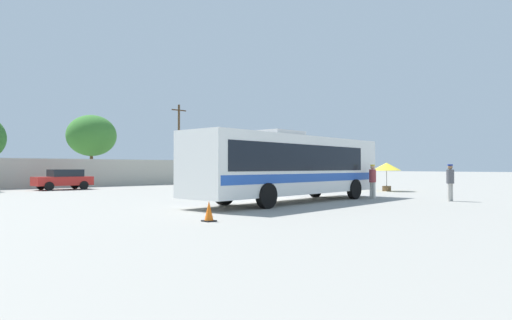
{
  "coord_description": "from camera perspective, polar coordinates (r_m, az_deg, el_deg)",
  "views": [
    {
      "loc": [
        -16.34,
        -15.36,
        1.68
      ],
      "look_at": [
        -1.72,
        0.61,
        2.03
      ],
      "focal_mm": 31.22,
      "sensor_mm": 36.0,
      "label": 1
    }
  ],
  "objects": [
    {
      "name": "passenger_waiting_on_apron",
      "position": [
        23.97,
        23.62,
        -2.38
      ],
      "size": [
        0.41,
        0.41,
        1.82
      ],
      "color": "#B7B2A8",
      "rests_on": "ground_plane"
    },
    {
      "name": "perimeter_wall",
      "position": [
        41.36,
        -19.2,
        -1.55
      ],
      "size": [
        80.0,
        0.3,
        2.38
      ],
      "primitive_type": "cube",
      "color": "#B2AD9E",
      "rests_on": "ground_plane"
    },
    {
      "name": "traffic_cone_on_apron",
      "position": [
        13.91,
        -6.05,
        -6.58
      ],
      "size": [
        0.36,
        0.36,
        0.64
      ],
      "color": "black",
      "rests_on": "ground_plane"
    },
    {
      "name": "parked_car_second_red",
      "position": [
        36.26,
        -23.45,
        -2.24
      ],
      "size": [
        4.03,
        2.0,
        1.51
      ],
      "color": "red",
      "rests_on": "ground_plane"
    },
    {
      "name": "vendor_umbrella_near_gate_yellow",
      "position": [
        32.47,
        16.39,
        -0.91
      ],
      "size": [
        1.98,
        1.98,
        1.99
      ],
      "color": "gray",
      "rests_on": "ground_plane"
    },
    {
      "name": "utility_pole_near",
      "position": [
        48.73,
        -9.86,
        2.29
      ],
      "size": [
        1.8,
        0.24,
        8.44
      ],
      "color": "#4C3823",
      "rests_on": "ground_plane"
    },
    {
      "name": "ground_plane",
      "position": [
        30.21,
        -9.68,
        -4.1
      ],
      "size": [
        300.0,
        300.0,
        0.0
      ],
      "primitive_type": "plane",
      "color": "gray"
    },
    {
      "name": "attendant_by_bus_door",
      "position": [
        24.59,
        14.71,
        -2.39
      ],
      "size": [
        0.38,
        0.38,
        1.82
      ],
      "color": "silver",
      "rests_on": "ground_plane"
    },
    {
      "name": "roadside_tree_midright",
      "position": [
        48.18,
        -20.32,
        2.94
      ],
      "size": [
        4.91,
        4.91,
        6.97
      ],
      "color": "brown",
      "rests_on": "ground_plane"
    },
    {
      "name": "coach_bus_white_blue",
      "position": [
        21.34,
        4.43,
        -0.58
      ],
      "size": [
        12.52,
        3.85,
        3.37
      ],
      "color": "white",
      "rests_on": "ground_plane"
    }
  ]
}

